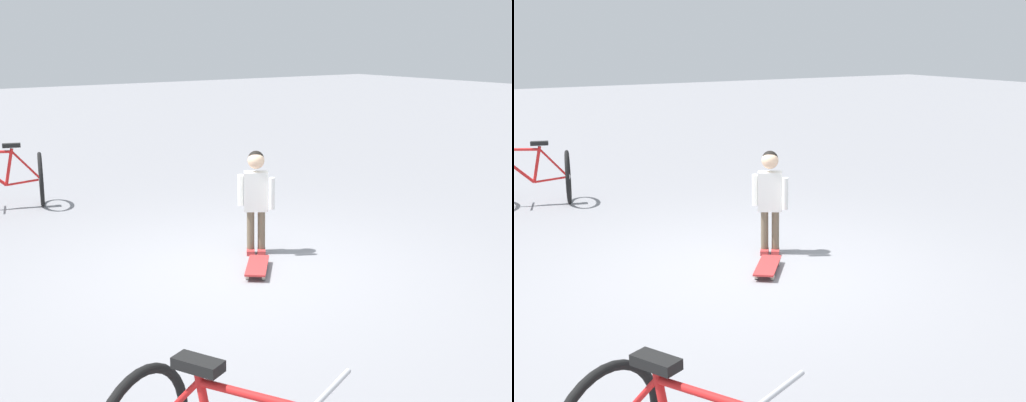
{
  "view_description": "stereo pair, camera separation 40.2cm",
  "coord_description": "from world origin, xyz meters",
  "views": [
    {
      "loc": [
        5.22,
        -3.43,
        2.17
      ],
      "look_at": [
        -0.37,
        0.48,
        0.55
      ],
      "focal_mm": 48.88,
      "sensor_mm": 36.0,
      "label": 1
    },
    {
      "loc": [
        5.44,
        -3.1,
        2.17
      ],
      "look_at": [
        -0.37,
        0.48,
        0.55
      ],
      "focal_mm": 48.88,
      "sensor_mm": 36.0,
      "label": 2
    }
  ],
  "objects": [
    {
      "name": "bicycle_mid",
      "position": [
        -3.8,
        -1.13,
        0.38
      ],
      "size": [
        0.99,
        1.23,
        0.85
      ],
      "color": "black",
      "rests_on": "ground"
    },
    {
      "name": "ground_plane",
      "position": [
        0.0,
        0.0,
        0.0
      ],
      "size": [
        50.0,
        50.0,
        0.0
      ],
      "primitive_type": "plane",
      "color": "gray"
    },
    {
      "name": "child_person",
      "position": [
        -0.37,
        0.48,
        0.66
      ],
      "size": [
        0.37,
        0.28,
        1.06
      ],
      "color": "brown",
      "rests_on": "ground"
    },
    {
      "name": "skateboard",
      "position": [
        0.11,
        0.15,
        0.06
      ],
      "size": [
        0.58,
        0.52,
        0.07
      ],
      "color": "#B22D2D",
      "rests_on": "ground"
    }
  ]
}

